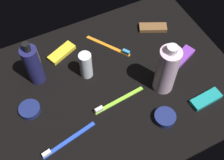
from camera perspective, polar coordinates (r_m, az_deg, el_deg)
The scene contains 13 objects.
ground_plane at distance 96.52cm, azimuth 0.00°, elevation -1.18°, with size 84.00×64.00×1.20cm, color black.
lotion_bottle at distance 94.47cm, azimuth -15.38°, elevation 2.95°, with size 5.34×5.34×17.85cm.
bodywash_bottle at distance 89.70cm, azimuth 10.80°, elevation 1.97°, with size 6.59×6.59×20.12cm.
deodorant_stick at distance 94.69cm, azimuth -5.21°, elevation 2.95°, with size 4.15×4.15×10.25cm, color silver.
toothbrush_orange at distance 105.15cm, azimuth -0.29°, elevation 6.66°, with size 11.05×15.60×2.10cm.
toothbrush_lime at distance 92.11cm, azimuth 0.85°, elevation -4.26°, with size 18.03×2.85×2.10cm.
toothbrush_blue at distance 87.35cm, azimuth -9.12°, elevation -11.98°, with size 17.90×4.63×2.10cm.
snack_bar_teal at distance 97.16cm, azimuth 18.15°, elevation -3.62°, with size 10.40×4.00×1.50cm, color teal.
snack_bar_purple at distance 104.96cm, azimuth 13.75°, elevation 4.49°, with size 10.40×4.00×1.50cm, color purple.
snack_bar_brown at distance 112.37cm, azimuth 8.13°, elevation 10.27°, with size 10.40×4.00×1.50cm, color brown.
snack_bar_yellow at distance 104.69cm, azimuth -9.95°, elevation 5.36°, with size 10.40×4.00×1.50cm, color yellow.
cream_tin_left at distance 90.39cm, azimuth 10.46°, elevation -7.31°, with size 6.69×6.69×2.20cm, color navy.
cream_tin_right at distance 93.94cm, azimuth -16.02°, elevation -5.63°, with size 6.70×6.70×1.89cm, color navy.
Camera 1 is at (22.85, 46.27, 80.97)cm, focal length 46.05 mm.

